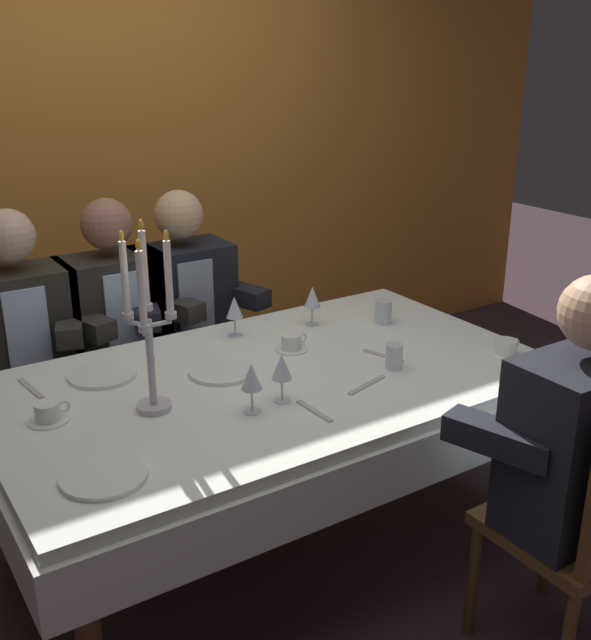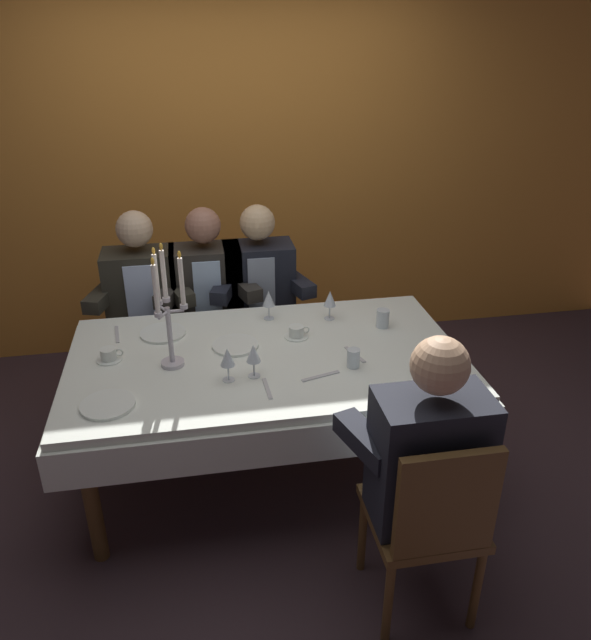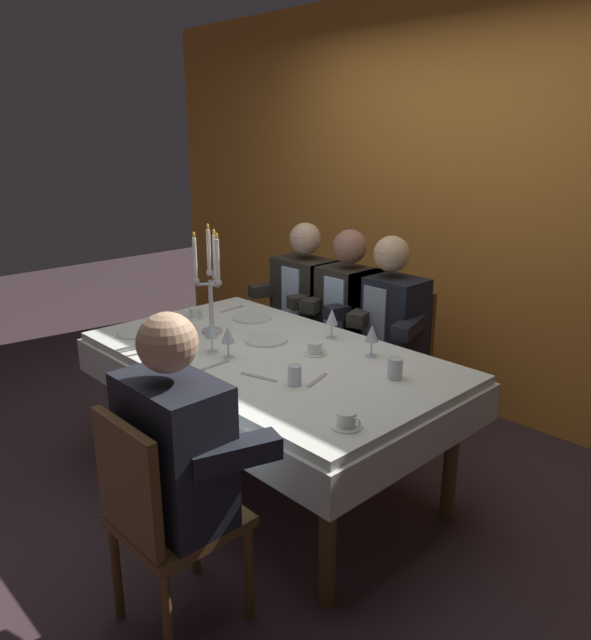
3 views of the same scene
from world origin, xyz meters
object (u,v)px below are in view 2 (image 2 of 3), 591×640
Objects in this scene: water_tumbler_0 at (353,358)px; coffee_cup_2 at (296,332)px; candelabra at (168,313)px; water_tumbler_1 at (383,318)px; dinner_plate_0 at (163,333)px; seated_diner_3 at (429,459)px; seated_diner_0 at (142,293)px; wine_glass_0 at (330,300)px; seated_diner_2 at (259,285)px; dinner_plate_1 at (108,405)px; wine_glass_3 at (253,354)px; dining_table at (266,375)px; wine_glass_2 at (269,299)px; seated_diner_1 at (207,288)px; dinner_plate_2 at (235,345)px; coffee_cup_0 at (450,367)px; wine_glass_1 at (227,358)px; coffee_cup_1 at (109,355)px.

water_tumbler_0 is 0.40m from coffee_cup_2.
candelabra reaches higher than water_tumbler_1.
dinner_plate_0 is 0.19× the size of seated_diner_3.
seated_diner_3 is (1.13, -1.77, 0.00)m from seated_diner_0.
seated_diner_0 is at bearing 133.57° from water_tumbler_0.
seated_diner_2 reaches higher than wine_glass_0.
coffee_cup_2 reaches higher than dinner_plate_1.
dinner_plate_1 is 1.02m from coffee_cup_2.
dinner_plate_0 is 1.43× the size of wine_glass_3.
dining_table is 1.02m from seated_diner_3.
wine_glass_2 is 0.13× the size of seated_diner_0.
dining_table is 8.38× the size of dinner_plate_1.
wine_glass_3 is at bearing -179.39° from water_tumbler_0.
water_tumbler_0 is (0.84, -0.16, -0.23)m from candelabra.
dinner_plate_0 is 0.60m from seated_diner_0.
dinner_plate_2 is at bearing -82.39° from seated_diner_1.
candelabra is at bearing 166.84° from coffee_cup_0.
coffee_cup_0 is 0.65m from seated_diner_3.
seated_diner_3 is at bearing -57.27° from dinner_plate_2.
water_tumbler_1 is at bearing -37.85° from seated_diner_1.
wine_glass_1 is at bearing -154.91° from water_tumbler_1.
seated_diner_2 is at bearing 56.79° from dinner_plate_1.
wine_glass_2 is at bearing 160.90° from water_tumbler_1.
seated_diner_3 is (-0.15, -1.08, -0.05)m from water_tumbler_1.
seated_diner_3 reaches higher than dinner_plate_1.
wine_glass_0 is at bearing 40.20° from dining_table.
water_tumbler_0 reaches higher than coffee_cup_0.
water_tumbler_1 is 0.08× the size of seated_diner_2.
wine_glass_3 is (-0.15, -0.58, 0.00)m from wine_glass_2.
seated_diner_1 is at bearing 142.15° from water_tumbler_1.
seated_diner_2 reaches higher than dining_table.
dining_table is 8.37× the size of dinner_plate_2.
seated_diner_0 is (-1.28, 0.69, -0.05)m from water_tumbler_1.
wine_glass_0 and wine_glass_3 have the same top height.
seated_diner_0 is (-0.49, 0.78, -0.01)m from dinner_plate_2.
water_tumbler_1 is at bearing 107.84° from coffee_cup_0.
wine_glass_2 is at bearing 65.92° from wine_glass_1.
seated_diner_3 is (0.10, -1.22, -0.12)m from wine_glass_0.
dinner_plate_0 is 0.19× the size of seated_diner_1.
seated_diner_3 is at bearing -37.74° from coffee_cup_1.
dinner_plate_1 is 2.37× the size of water_tumbler_1.
wine_glass_3 is at bearing -126.79° from coffee_cup_2.
seated_diner_3 is at bearing -71.46° from wine_glass_2.
wine_glass_1 is 1.00× the size of wine_glass_2.
coffee_cup_1 is 0.95m from seated_diner_1.
dinner_plate_0 is at bearing 150.97° from water_tumbler_0.
wine_glass_1 is at bearing -104.02° from seated_diner_2.
seated_diner_0 is (-0.70, 0.49, -0.12)m from wine_glass_2.
coffee_cup_1 is at bearing 161.41° from candelabra.
seated_diner_0 reaches higher than wine_glass_3.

